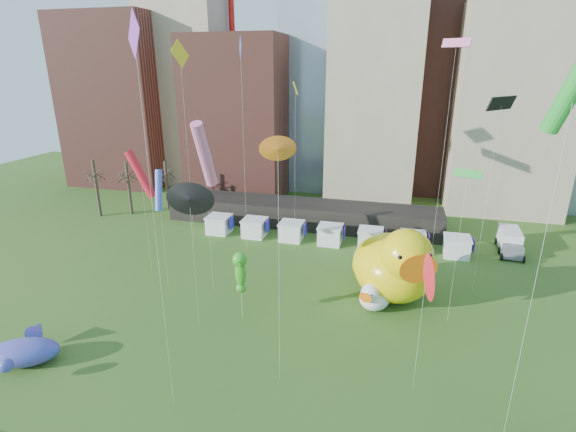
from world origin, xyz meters
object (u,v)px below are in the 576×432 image
(small_duck, at_px, (374,297))
(seahorse_purple, at_px, (380,264))
(big_duck, at_px, (395,265))
(box_truck, at_px, (510,241))
(seahorse_green, at_px, (240,269))
(whale_inflatable, at_px, (25,350))

(small_duck, bearing_deg, seahorse_purple, 102.70)
(small_duck, bearing_deg, big_duck, 78.55)
(small_duck, relative_size, box_truck, 0.67)
(big_duck, xyz_separation_m, seahorse_green, (-12.86, -6.75, 1.13))
(seahorse_green, xyz_separation_m, seahorse_purple, (11.50, 5.96, -0.90))
(seahorse_green, bearing_deg, small_duck, 8.63)
(small_duck, bearing_deg, whale_inflatable, -127.19)
(seahorse_green, height_order, box_truck, seahorse_green)
(whale_inflatable, xyz_separation_m, box_truck, (39.76, 31.75, 0.30))
(seahorse_purple, distance_m, whale_inflatable, 29.84)
(small_duck, distance_m, whale_inflatable, 28.62)
(seahorse_purple, bearing_deg, big_duck, 37.25)
(small_duck, relative_size, seahorse_green, 0.65)
(seahorse_purple, relative_size, box_truck, 0.89)
(whale_inflatable, height_order, box_truck, box_truck)
(seahorse_green, relative_size, box_truck, 1.02)
(big_duck, height_order, small_duck, big_duck)
(big_duck, xyz_separation_m, whale_inflatable, (-26.51, -16.60, -2.60))
(whale_inflatable, relative_size, box_truck, 1.02)
(small_duck, xyz_separation_m, seahorse_purple, (0.30, 1.62, 2.54))
(seahorse_purple, bearing_deg, small_duck, -93.23)
(big_duck, height_order, seahorse_green, big_duck)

